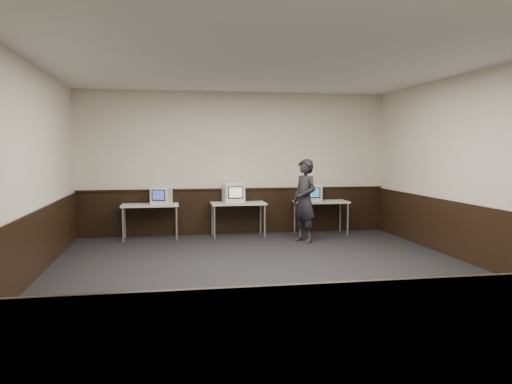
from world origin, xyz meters
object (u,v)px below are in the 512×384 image
(desk_center, at_px, (238,206))
(person, at_px, (305,201))
(emac_center, at_px, (233,193))
(emac_right, at_px, (314,193))
(desk_right, at_px, (321,204))
(desk_left, at_px, (150,207))
(emac_left, at_px, (161,195))

(desk_center, bearing_deg, person, -35.47)
(desk_center, height_order, emac_center, emac_center)
(person, bearing_deg, emac_right, 128.53)
(emac_center, bearing_deg, desk_right, -5.86)
(desk_left, height_order, emac_center, emac_center)
(desk_center, xyz_separation_m, desk_right, (1.90, 0.00, 0.00))
(desk_left, distance_m, desk_center, 1.90)
(desk_left, distance_m, emac_center, 1.82)
(desk_left, xyz_separation_m, emac_center, (1.80, 0.03, 0.29))
(desk_right, bearing_deg, emac_right, -168.30)
(person, bearing_deg, desk_left, -129.76)
(desk_right, height_order, emac_right, emac_right)
(desk_center, distance_m, emac_left, 1.68)
(emac_left, bearing_deg, emac_right, 16.19)
(desk_left, bearing_deg, emac_center, 1.09)
(emac_center, distance_m, emac_right, 1.82)
(emac_left, bearing_deg, desk_left, -176.15)
(desk_left, xyz_separation_m, desk_center, (1.90, 0.00, 0.00))
(desk_right, distance_m, emac_left, 3.57)
(emac_left, height_order, person, person)
(emac_left, height_order, emac_right, emac_left)
(desk_right, xyz_separation_m, person, (-0.64, -0.90, 0.18))
(desk_center, xyz_separation_m, person, (1.26, -0.90, 0.18))
(emac_center, distance_m, person, 1.66)
(desk_left, relative_size, emac_right, 2.42)
(desk_right, bearing_deg, person, -125.27)
(desk_right, height_order, emac_center, emac_center)
(desk_left, xyz_separation_m, desk_right, (3.80, 0.00, 0.00))
(emac_left, xyz_separation_m, emac_right, (3.37, 0.01, -0.00))
(emac_left, distance_m, person, 3.04)
(emac_center, bearing_deg, person, -39.29)
(desk_right, relative_size, person, 0.70)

